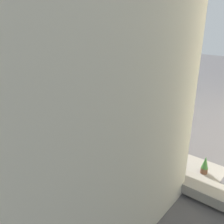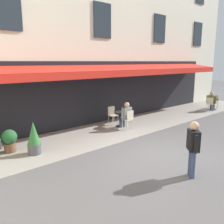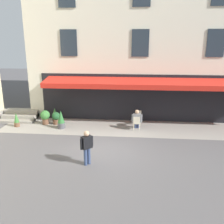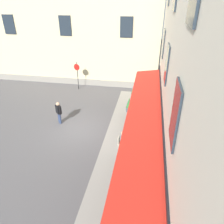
# 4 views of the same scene
# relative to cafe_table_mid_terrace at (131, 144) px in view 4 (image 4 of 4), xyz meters

# --- Properties ---
(ground_plane) EXTENTS (70.00, 70.00, 0.00)m
(ground_plane) POSITION_rel_cafe_table_mid_terrace_xyz_m (1.59, 3.57, -0.49)
(ground_plane) COLOR #565456
(sidewalk_cafe_terrace) EXTENTS (20.50, 3.20, 0.01)m
(sidewalk_cafe_terrace) POSITION_rel_cafe_table_mid_terrace_xyz_m (-1.66, 0.17, -0.49)
(sidewalk_cafe_terrace) COLOR gray
(sidewalk_cafe_terrace) RESTS_ON ground_plane
(back_alley_steps) EXTENTS (2.40, 1.75, 0.60)m
(back_alley_steps) POSITION_rel_cafe_table_mid_terrace_xyz_m (8.19, -1.02, -0.25)
(back_alley_steps) COLOR gray
(back_alley_steps) RESTS_ON ground_plane
(cafe_table_mid_terrace) EXTENTS (0.60, 0.60, 0.75)m
(cafe_table_mid_terrace) POSITION_rel_cafe_table_mid_terrace_xyz_m (0.00, 0.00, 0.00)
(cafe_table_mid_terrace) COLOR black
(cafe_table_mid_terrace) RESTS_ON ground_plane
(cafe_chair_cream_near_door) EXTENTS (0.42, 0.42, 0.91)m
(cafe_chair_cream_near_door) POSITION_rel_cafe_table_mid_terrace_xyz_m (0.03, 0.63, 0.06)
(cafe_chair_cream_near_door) COLOR beige
(cafe_chair_cream_near_door) RESTS_ON ground_plane
(cafe_chair_cream_back_row) EXTENTS (0.44, 0.44, 0.91)m
(cafe_chair_cream_back_row) POSITION_rel_cafe_table_mid_terrace_xyz_m (-0.06, -0.63, 0.06)
(cafe_chair_cream_back_row) COLOR beige
(cafe_chair_cream_back_row) RESTS_ON ground_plane
(seated_patron_in_grey) EXTENTS (0.65, 0.55, 1.29)m
(seated_patron_in_grey) POSITION_rel_cafe_table_mid_terrace_xyz_m (0.02, 0.42, 0.20)
(seated_patron_in_grey) COLOR navy
(seated_patron_in_grey) RESTS_ON ground_plane
(walking_pedestrian_in_black) EXTENTS (0.52, 0.51, 1.60)m
(walking_pedestrian_in_black) POSITION_rel_cafe_table_mid_terrace_xyz_m (2.24, 5.24, 0.45)
(walking_pedestrian_in_black) COLOR navy
(walking_pedestrian_in_black) RESTS_ON ground_plane
(no_parking_sign) EXTENTS (0.15, 0.58, 2.60)m
(no_parking_sign) POSITION_rel_cafe_table_mid_terrace_xyz_m (8.39, 5.88, 1.30)
(no_parking_sign) COLOR black
(no_parking_sign) RESTS_ON ground_plane
(potted_plant_by_steps) EXTENTS (0.53, 0.53, 0.82)m
(potted_plant_by_steps) POSITION_rel_cafe_table_mid_terrace_xyz_m (5.34, -0.11, -0.04)
(potted_plant_by_steps) COLOR brown
(potted_plant_by_steps) RESTS_ON ground_plane
(potted_plant_entrance_right) EXTENTS (0.47, 0.47, 1.17)m
(potted_plant_entrance_right) POSITION_rel_cafe_table_mid_terrace_xyz_m (4.77, 0.65, 0.08)
(potted_plant_entrance_right) COLOR #4C4C51
(potted_plant_entrance_right) RESTS_ON ground_plane
(potted_plant_under_sign) EXTENTS (0.63, 0.63, 0.94)m
(potted_plant_under_sign) POSITION_rel_cafe_table_mid_terrace_xyz_m (6.06, -0.05, 0.04)
(potted_plant_under_sign) COLOR brown
(potted_plant_under_sign) RESTS_ON ground_plane
(potted_plant_mid_terrace) EXTENTS (0.37, 0.37, 0.93)m
(potted_plant_mid_terrace) POSITION_rel_cafe_table_mid_terrace_xyz_m (5.63, -0.76, -0.04)
(potted_plant_mid_terrace) COLOR #2D2D33
(potted_plant_mid_terrace) RESTS_ON ground_plane
(potted_plant_entrance_left) EXTENTS (0.35, 0.35, 0.92)m
(potted_plant_entrance_left) POSITION_rel_cafe_table_mid_terrace_xyz_m (7.73, 0.59, -0.04)
(potted_plant_entrance_left) COLOR brown
(potted_plant_entrance_left) RESTS_ON ground_plane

